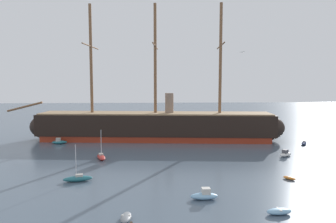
{
  "coord_description": "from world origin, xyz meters",
  "views": [
    {
      "loc": [
        -5.26,
        -23.29,
        15.03
      ],
      "look_at": [
        -2.07,
        38.61,
        9.12
      ],
      "focal_mm": 33.99,
      "sensor_mm": 36.0,
      "label": 1
    }
  ],
  "objects_px": {
    "tall_ship": "(155,126)",
    "dinghy_foreground_left": "(126,217)",
    "dinghy_foreground_right": "(279,211)",
    "motorboat_distant_centre": "(182,134)",
    "motorboat_far_left": "(59,142)",
    "sailboat_mid_left": "(78,178)",
    "seagull_in_flight": "(242,52)",
    "motorboat_near_centre": "(204,195)",
    "dinghy_mid_right": "(289,178)",
    "sailboat_far_right": "(304,143)",
    "sailboat_alongside_bow": "(101,157)",
    "motorboat_alongside_stern": "(286,154)"
  },
  "relations": [
    {
      "from": "motorboat_far_left",
      "to": "seagull_in_flight",
      "type": "xyz_separation_m",
      "value": [
        35.31,
        -30.88,
        18.72
      ]
    },
    {
      "from": "dinghy_mid_right",
      "to": "motorboat_alongside_stern",
      "type": "xyz_separation_m",
      "value": [
        5.71,
        14.77,
        0.26
      ]
    },
    {
      "from": "motorboat_near_centre",
      "to": "motorboat_far_left",
      "type": "relative_size",
      "value": 0.96
    },
    {
      "from": "tall_ship",
      "to": "motorboat_far_left",
      "type": "relative_size",
      "value": 19.24
    },
    {
      "from": "tall_ship",
      "to": "dinghy_foreground_right",
      "type": "relative_size",
      "value": 23.55
    },
    {
      "from": "tall_ship",
      "to": "motorboat_near_centre",
      "type": "distance_m",
      "value": 41.96
    },
    {
      "from": "motorboat_far_left",
      "to": "seagull_in_flight",
      "type": "bearing_deg",
      "value": -41.17
    },
    {
      "from": "dinghy_foreground_left",
      "to": "sailboat_mid_left",
      "type": "distance_m",
      "value": 16.18
    },
    {
      "from": "dinghy_mid_right",
      "to": "sailboat_far_right",
      "type": "height_order",
      "value": "sailboat_far_right"
    },
    {
      "from": "sailboat_mid_left",
      "to": "motorboat_alongside_stern",
      "type": "distance_m",
      "value": 40.5
    },
    {
      "from": "tall_ship",
      "to": "dinghy_foreground_left",
      "type": "distance_m",
      "value": 47.37
    },
    {
      "from": "dinghy_foreground_right",
      "to": "motorboat_alongside_stern",
      "type": "relative_size",
      "value": 0.86
    },
    {
      "from": "motorboat_alongside_stern",
      "to": "motorboat_distant_centre",
      "type": "height_order",
      "value": "motorboat_distant_centre"
    },
    {
      "from": "dinghy_foreground_left",
      "to": "motorboat_distant_centre",
      "type": "distance_m",
      "value": 52.61
    },
    {
      "from": "tall_ship",
      "to": "sailboat_far_right",
      "type": "xyz_separation_m",
      "value": [
        35.31,
        -7.68,
        -3.32
      ]
    },
    {
      "from": "motorboat_near_centre",
      "to": "sailboat_mid_left",
      "type": "height_order",
      "value": "sailboat_mid_left"
    },
    {
      "from": "dinghy_foreground_left",
      "to": "motorboat_alongside_stern",
      "type": "distance_m",
      "value": 40.74
    },
    {
      "from": "dinghy_foreground_right",
      "to": "motorboat_far_left",
      "type": "relative_size",
      "value": 0.82
    },
    {
      "from": "sailboat_mid_left",
      "to": "motorboat_far_left",
      "type": "distance_m",
      "value": 31.38
    },
    {
      "from": "dinghy_foreground_right",
      "to": "motorboat_distant_centre",
      "type": "xyz_separation_m",
      "value": [
        -6.25,
        50.81,
        0.3
      ]
    },
    {
      "from": "motorboat_alongside_stern",
      "to": "sailboat_far_right",
      "type": "distance_m",
      "value": 14.87
    },
    {
      "from": "sailboat_mid_left",
      "to": "motorboat_distant_centre",
      "type": "relative_size",
      "value": 1.22
    },
    {
      "from": "dinghy_foreground_left",
      "to": "dinghy_foreground_right",
      "type": "relative_size",
      "value": 0.9
    },
    {
      "from": "tall_ship",
      "to": "dinghy_foreground_left",
      "type": "height_order",
      "value": "tall_ship"
    },
    {
      "from": "dinghy_foreground_left",
      "to": "motorboat_near_centre",
      "type": "relative_size",
      "value": 0.77
    },
    {
      "from": "tall_ship",
      "to": "dinghy_mid_right",
      "type": "xyz_separation_m",
      "value": [
        20.17,
        -33.94,
        -3.49
      ]
    },
    {
      "from": "dinghy_foreground_right",
      "to": "dinghy_mid_right",
      "type": "height_order",
      "value": "dinghy_foreground_right"
    },
    {
      "from": "motorboat_near_centre",
      "to": "dinghy_foreground_left",
      "type": "bearing_deg",
      "value": -149.27
    },
    {
      "from": "sailboat_mid_left",
      "to": "tall_ship",
      "type": "bearing_deg",
      "value": 69.98
    },
    {
      "from": "motorboat_alongside_stern",
      "to": "tall_ship",
      "type": "bearing_deg",
      "value": 143.46
    },
    {
      "from": "motorboat_near_centre",
      "to": "dinghy_mid_right",
      "type": "bearing_deg",
      "value": 27.45
    },
    {
      "from": "sailboat_alongside_bow",
      "to": "motorboat_far_left",
      "type": "relative_size",
      "value": 1.56
    },
    {
      "from": "motorboat_alongside_stern",
      "to": "motorboat_distant_centre",
      "type": "distance_m",
      "value": 30.06
    },
    {
      "from": "sailboat_alongside_bow",
      "to": "motorboat_far_left",
      "type": "distance_m",
      "value": 20.1
    },
    {
      "from": "motorboat_near_centre",
      "to": "sailboat_far_right",
      "type": "bearing_deg",
      "value": 48.78
    },
    {
      "from": "dinghy_foreground_right",
      "to": "sailboat_far_right",
      "type": "xyz_separation_m",
      "value": [
        21.88,
        38.77,
        0.06
      ]
    },
    {
      "from": "sailboat_mid_left",
      "to": "sailboat_alongside_bow",
      "type": "xyz_separation_m",
      "value": [
        1.36,
        13.59,
        0.01
      ]
    },
    {
      "from": "dinghy_foreground_right",
      "to": "seagull_in_flight",
      "type": "relative_size",
      "value": 3.03
    },
    {
      "from": "dinghy_foreground_right",
      "to": "motorboat_alongside_stern",
      "type": "height_order",
      "value": "motorboat_alongside_stern"
    },
    {
      "from": "dinghy_foreground_right",
      "to": "motorboat_near_centre",
      "type": "xyz_separation_m",
      "value": [
        -7.7,
        5.01,
        0.17
      ]
    },
    {
      "from": "motorboat_near_centre",
      "to": "motorboat_distant_centre",
      "type": "height_order",
      "value": "motorboat_distant_centre"
    },
    {
      "from": "sailboat_alongside_bow",
      "to": "motorboat_far_left",
      "type": "height_order",
      "value": "sailboat_alongside_bow"
    },
    {
      "from": "dinghy_mid_right",
      "to": "motorboat_near_centre",
      "type": "bearing_deg",
      "value": -152.55
    },
    {
      "from": "dinghy_mid_right",
      "to": "sailboat_alongside_bow",
      "type": "bearing_deg",
      "value": 155.16
    },
    {
      "from": "dinghy_foreground_right",
      "to": "sailboat_mid_left",
      "type": "xyz_separation_m",
      "value": [
        -25.54,
        13.23,
        0.13
      ]
    },
    {
      "from": "sailboat_alongside_bow",
      "to": "motorboat_distant_centre",
      "type": "relative_size",
      "value": 1.25
    },
    {
      "from": "sailboat_far_right",
      "to": "motorboat_far_left",
      "type": "bearing_deg",
      "value": 176.28
    },
    {
      "from": "sailboat_mid_left",
      "to": "seagull_in_flight",
      "type": "relative_size",
      "value": 5.64
    },
    {
      "from": "motorboat_distant_centre",
      "to": "motorboat_far_left",
      "type": "bearing_deg",
      "value": -164.83
    },
    {
      "from": "tall_ship",
      "to": "seagull_in_flight",
      "type": "height_order",
      "value": "tall_ship"
    }
  ]
}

